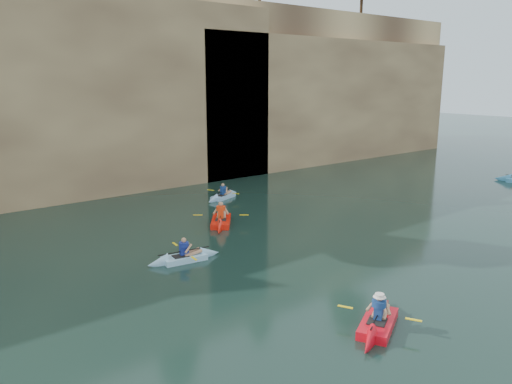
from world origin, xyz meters
TOP-DOWN VIEW (x-y plane):
  - cliff at (0.00, 30.00)m, footprint 70.00×16.00m
  - cliff_slab_center at (2.00, 22.60)m, footprint 24.00×2.40m
  - cliff_slab_east at (22.00, 22.60)m, footprint 26.00×2.40m
  - sea_cave_east at (10.00, 21.95)m, footprint 5.00×1.00m
  - main_kayaker at (2.23, 2.54)m, footprint 3.24×2.17m
  - kayaker_ltblue_near at (0.70, 10.14)m, footprint 2.88×2.20m
  - kayaker_red_far at (4.44, 13.24)m, footprint 2.79×3.27m
  - kayaker_ltblue_mid at (7.36, 17.31)m, footprint 2.82×2.00m

SIDE VIEW (x-z plane):
  - kayaker_ltblue_mid at x=7.36m, z-range -0.40..0.66m
  - kayaker_ltblue_near at x=0.70m, z-range -0.42..0.69m
  - kayaker_red_far at x=4.44m, z-range -0.49..0.81m
  - main_kayaker at x=2.23m, z-range -0.44..0.77m
  - sea_cave_east at x=10.00m, z-range 0.00..4.50m
  - cliff_slab_east at x=22.00m, z-range 0.00..9.84m
  - cliff_slab_center at x=2.00m, z-range 0.00..11.40m
  - cliff at x=0.00m, z-range 0.00..12.00m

